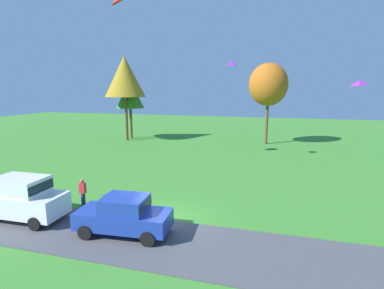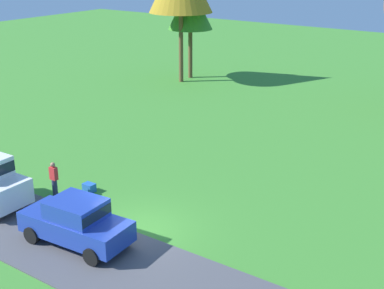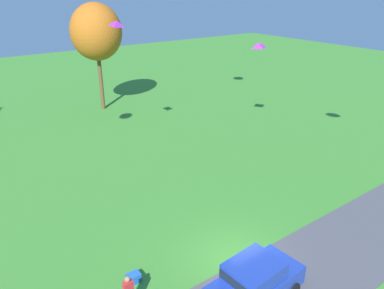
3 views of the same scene
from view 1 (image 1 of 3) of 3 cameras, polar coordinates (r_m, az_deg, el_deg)
The scene contains 12 objects.
ground_plane at distance 16.43m, azimuth -5.44°, elevation -14.01°, with size 120.00×120.00×0.00m, color #3D842D.
pavement_strip at distance 14.50m, azimuth -8.94°, elevation -17.52°, with size 36.00×4.40×0.06m, color #4C4C51.
car_suv_far_end at distance 18.12m, azimuth -29.78°, elevation -8.64°, with size 4.64×2.13×2.28m.
car_sedan_mid_row at distance 14.74m, azimuth -12.82°, elevation -12.82°, with size 4.52×2.21×1.84m.
person_beside_suv at distance 18.67m, azimuth -20.06°, elevation -8.67°, with size 0.36×0.24×1.71m.
tree_right_of_center at distance 42.14m, azimuth -11.74°, elevation 9.35°, with size 3.79×3.79×8.01m.
tree_left_of_center at distance 40.56m, azimuth -12.68°, elevation 12.50°, with size 5.21×5.21×10.99m.
tree_far_right at distance 38.10m, azimuth 14.34°, elevation 10.97°, with size 4.69×4.69×9.90m.
cooler_box at distance 19.46m, azimuth -15.61°, elevation -9.73°, with size 0.56×0.40×0.40m, color blue.
kite_diamond_topmost at distance 24.79m, azimuth 29.26°, elevation 10.19°, with size 0.94×0.90×0.40m, color purple.
kite_delta_over_trees at distance 28.00m, azimuth -14.15°, elevation 25.08°, with size 1.12×1.12×0.26m, color red.
kite_diamond_high_right at distance 27.67m, azimuth 7.53°, elevation 15.08°, with size 0.89×0.77×0.36m, color purple.
Camera 1 is at (5.49, -13.90, 6.83)m, focal length 28.00 mm.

